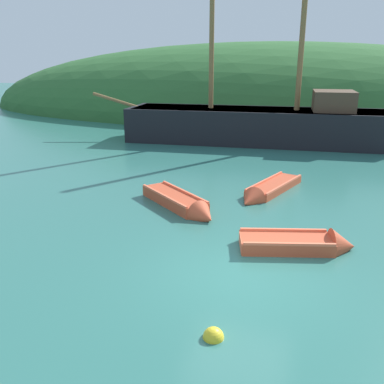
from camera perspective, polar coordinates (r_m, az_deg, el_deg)
ground_plane at (r=10.10m, az=6.63°, el=-11.00°), size 120.00×120.00×0.00m
shore_hill at (r=39.44m, az=9.81°, el=10.58°), size 55.89×21.82×12.28m
sailing_ship at (r=25.26m, az=9.00°, el=8.34°), size 17.83×4.99×12.68m
rowboat_outer_right at (r=15.83m, az=10.14°, el=0.03°), size 2.04×3.96×0.86m
rowboat_far at (r=11.57m, az=14.92°, el=-7.02°), size 3.15×1.76×0.95m
rowboat_outer_left at (r=14.10m, az=-1.38°, el=-1.73°), size 3.42×2.98×0.87m
buoy_yellow at (r=8.07m, az=2.91°, el=-19.13°), size 0.39×0.39×0.39m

